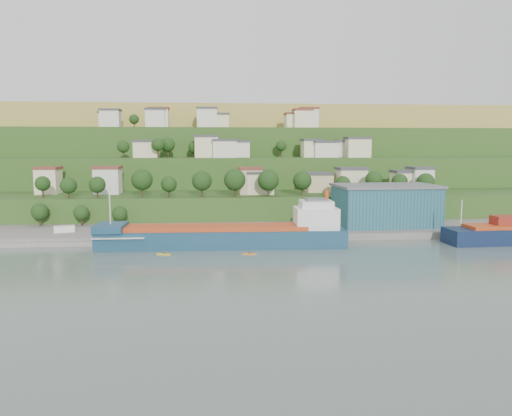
{
  "coord_description": "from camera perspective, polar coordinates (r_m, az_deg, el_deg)",
  "views": [
    {
      "loc": [
        -8.33,
        -121.35,
        26.52
      ],
      "look_at": [
        3.88,
        15.0,
        9.64
      ],
      "focal_mm": 35.0,
      "sensor_mm": 36.0,
      "label": 1
    }
  ],
  "objects": [
    {
      "name": "kayak_orange",
      "position": [
        124.01,
        -0.74,
        -5.2
      ],
      "size": [
        3.64,
        1.18,
        0.9
      ],
      "rotation": [
        0.0,
        0.0,
        -0.16
      ],
      "color": "orange",
      "rests_on": "ground"
    },
    {
      "name": "quay",
      "position": [
        154.3,
        5.55,
        -2.9
      ],
      "size": [
        220.0,
        26.0,
        4.0
      ],
      "primitive_type": "cube",
      "color": "slate",
      "rests_on": "ground"
    },
    {
      "name": "ground",
      "position": [
        124.49,
        -1.17,
        -5.27
      ],
      "size": [
        500.0,
        500.0,
        0.0
      ],
      "primitive_type": "plane",
      "color": "#4E5F57",
      "rests_on": "ground"
    },
    {
      "name": "warehouse",
      "position": [
        161.01,
        14.57,
        0.35
      ],
      "size": [
        31.78,
        20.3,
        12.8
      ],
      "rotation": [
        0.0,
        0.0,
        0.04
      ],
      "color": "#1D4859",
      "rests_on": "quay"
    },
    {
      "name": "kayak_yellow",
      "position": [
        125.62,
        -10.49,
        -5.15
      ],
      "size": [
        3.64,
        1.92,
        0.91
      ],
      "rotation": [
        0.0,
        0.0,
        -0.37
      ],
      "color": "yellow",
      "rests_on": "ground"
    },
    {
      "name": "caravan",
      "position": [
        154.17,
        -21.07,
        -2.4
      ],
      "size": [
        6.1,
        4.03,
        2.64
      ],
      "primitive_type": "cube",
      "rotation": [
        0.0,
        0.0,
        0.32
      ],
      "color": "white",
      "rests_on": "pebble_beach"
    },
    {
      "name": "pebble_beach",
      "position": [
        153.07,
        -22.82,
        -3.51
      ],
      "size": [
        40.0,
        18.0,
        2.4
      ],
      "primitive_type": "cube",
      "color": "slate",
      "rests_on": "ground"
    },
    {
      "name": "hillside",
      "position": [
        291.34,
        -3.45,
        1.81
      ],
      "size": [
        360.0,
        211.45,
        96.0
      ],
      "color": "#284719",
      "rests_on": "ground"
    },
    {
      "name": "dinghy",
      "position": [
        144.49,
        -19.56,
        -3.33
      ],
      "size": [
        3.78,
        2.32,
        0.71
      ],
      "primitive_type": "cube",
      "rotation": [
        0.0,
        0.0,
        -0.3
      ],
      "color": "silver",
      "rests_on": "pebble_beach"
    },
    {
      "name": "cargo_ship_near",
      "position": [
        133.17,
        -2.95,
        -3.29
      ],
      "size": [
        65.78,
        12.5,
        16.83
      ],
      "rotation": [
        0.0,
        0.0,
        -0.03
      ],
      "color": "navy",
      "rests_on": "ground"
    }
  ]
}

